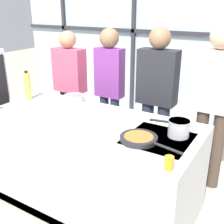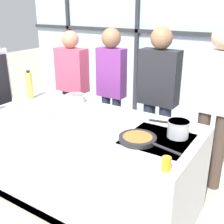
{
  "view_description": "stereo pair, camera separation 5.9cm",
  "coord_description": "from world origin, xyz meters",
  "px_view_note": "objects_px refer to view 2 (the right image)",
  "views": [
    {
      "loc": [
        1.5,
        -2.0,
        1.95
      ],
      "look_at": [
        0.22,
        0.1,
        1.01
      ],
      "focal_mm": 45.0,
      "sensor_mm": 36.0,
      "label": 1
    },
    {
      "loc": [
        1.55,
        -1.97,
        1.95
      ],
      "look_at": [
        0.22,
        0.1,
        1.01
      ],
      "focal_mm": 45.0,
      "sensor_mm": 36.0,
      "label": 2
    }
  ],
  "objects_px": {
    "spectator_center_right": "(158,94)",
    "spectator_far_left": "(72,83)",
    "white_plate": "(45,112)",
    "frying_pan": "(138,139)",
    "oil_bottle": "(29,85)",
    "saucepan": "(178,128)",
    "spectator_center_left": "(111,85)",
    "mixing_bowl": "(75,98)",
    "juice_glass_near": "(166,164)",
    "spectator_far_right": "(216,99)"
  },
  "relations": [
    {
      "from": "spectator_center_right",
      "to": "spectator_far_left",
      "type": "bearing_deg",
      "value": -0.0
    },
    {
      "from": "spectator_center_right",
      "to": "white_plate",
      "type": "xyz_separation_m",
      "value": [
        -0.82,
        -1.0,
        -0.07
      ]
    },
    {
      "from": "frying_pan",
      "to": "oil_bottle",
      "type": "distance_m",
      "value": 1.63
    },
    {
      "from": "saucepan",
      "to": "oil_bottle",
      "type": "distance_m",
      "value": 1.84
    },
    {
      "from": "spectator_center_left",
      "to": "oil_bottle",
      "type": "bearing_deg",
      "value": 49.02
    },
    {
      "from": "frying_pan",
      "to": "oil_bottle",
      "type": "bearing_deg",
      "value": 169.19
    },
    {
      "from": "saucepan",
      "to": "mixing_bowl",
      "type": "relative_size",
      "value": 1.46
    },
    {
      "from": "spectator_center_left",
      "to": "frying_pan",
      "type": "relative_size",
      "value": 3.07
    },
    {
      "from": "saucepan",
      "to": "juice_glass_near",
      "type": "bearing_deg",
      "value": -77.56
    },
    {
      "from": "frying_pan",
      "to": "spectator_far_right",
      "type": "bearing_deg",
      "value": 71.73
    },
    {
      "from": "frying_pan",
      "to": "oil_bottle",
      "type": "relative_size",
      "value": 1.63
    },
    {
      "from": "saucepan",
      "to": "juice_glass_near",
      "type": "xyz_separation_m",
      "value": [
        0.12,
        -0.53,
        -0.03
      ]
    },
    {
      "from": "oil_bottle",
      "to": "saucepan",
      "type": "bearing_deg",
      "value": -1.7
    },
    {
      "from": "saucepan",
      "to": "oil_bottle",
      "type": "height_order",
      "value": "oil_bottle"
    },
    {
      "from": "spectator_far_left",
      "to": "spectator_far_right",
      "type": "distance_m",
      "value": 1.94
    },
    {
      "from": "spectator_center_left",
      "to": "mixing_bowl",
      "type": "bearing_deg",
      "value": 76.06
    },
    {
      "from": "spectator_far_left",
      "to": "mixing_bowl",
      "type": "distance_m",
      "value": 0.75
    },
    {
      "from": "spectator_center_right",
      "to": "oil_bottle",
      "type": "bearing_deg",
      "value": 30.08
    },
    {
      "from": "juice_glass_near",
      "to": "white_plate",
      "type": "bearing_deg",
      "value": 167.0
    },
    {
      "from": "spectator_far_right",
      "to": "saucepan",
      "type": "relative_size",
      "value": 5.28
    },
    {
      "from": "juice_glass_near",
      "to": "mixing_bowl",
      "type": "bearing_deg",
      "value": 151.28
    },
    {
      "from": "oil_bottle",
      "to": "juice_glass_near",
      "type": "height_order",
      "value": "oil_bottle"
    },
    {
      "from": "saucepan",
      "to": "white_plate",
      "type": "height_order",
      "value": "saucepan"
    },
    {
      "from": "white_plate",
      "to": "spectator_center_left",
      "type": "bearing_deg",
      "value": 80.19
    },
    {
      "from": "frying_pan",
      "to": "saucepan",
      "type": "relative_size",
      "value": 1.63
    },
    {
      "from": "mixing_bowl",
      "to": "frying_pan",
      "type": "bearing_deg",
      "value": -25.12
    },
    {
      "from": "saucepan",
      "to": "juice_glass_near",
      "type": "distance_m",
      "value": 0.55
    },
    {
      "from": "spectator_far_left",
      "to": "oil_bottle",
      "type": "bearing_deg",
      "value": 89.41
    },
    {
      "from": "spectator_center_left",
      "to": "saucepan",
      "type": "xyz_separation_m",
      "value": [
        1.18,
        -0.81,
        -0.02
      ]
    },
    {
      "from": "spectator_center_left",
      "to": "saucepan",
      "type": "height_order",
      "value": "spectator_center_left"
    },
    {
      "from": "spectator_center_left",
      "to": "spectator_far_right",
      "type": "bearing_deg",
      "value": -180.0
    },
    {
      "from": "spectator_far_left",
      "to": "spectator_far_right",
      "type": "height_order",
      "value": "spectator_far_right"
    },
    {
      "from": "mixing_bowl",
      "to": "juice_glass_near",
      "type": "bearing_deg",
      "value": -28.72
    },
    {
      "from": "frying_pan",
      "to": "mixing_bowl",
      "type": "relative_size",
      "value": 2.39
    },
    {
      "from": "spectator_center_right",
      "to": "frying_pan",
      "type": "xyz_separation_m",
      "value": [
        0.3,
        -1.06,
        -0.06
      ]
    },
    {
      "from": "spectator_far_left",
      "to": "spectator_far_right",
      "type": "relative_size",
      "value": 0.92
    },
    {
      "from": "saucepan",
      "to": "oil_bottle",
      "type": "xyz_separation_m",
      "value": [
        -1.84,
        0.05,
        0.08
      ]
    },
    {
      "from": "spectator_far_left",
      "to": "saucepan",
      "type": "distance_m",
      "value": 2.0
    },
    {
      "from": "oil_bottle",
      "to": "juice_glass_near",
      "type": "xyz_separation_m",
      "value": [
        1.96,
        -0.59,
        -0.11
      ]
    },
    {
      "from": "spectator_far_right",
      "to": "saucepan",
      "type": "height_order",
      "value": "spectator_far_right"
    },
    {
      "from": "saucepan",
      "to": "white_plate",
      "type": "xyz_separation_m",
      "value": [
        -1.36,
        -0.19,
        -0.07
      ]
    },
    {
      "from": "spectator_far_right",
      "to": "white_plate",
      "type": "bearing_deg",
      "value": 34.29
    },
    {
      "from": "spectator_center_left",
      "to": "spectator_center_right",
      "type": "xyz_separation_m",
      "value": [
        0.65,
        0.0,
        -0.01
      ]
    },
    {
      "from": "oil_bottle",
      "to": "juice_glass_near",
      "type": "relative_size",
      "value": 3.47
    },
    {
      "from": "spectator_center_right",
      "to": "saucepan",
      "type": "bearing_deg",
      "value": 123.61
    },
    {
      "from": "spectator_far_right",
      "to": "white_plate",
      "type": "relative_size",
      "value": 8.05
    },
    {
      "from": "spectator_far_right",
      "to": "frying_pan",
      "type": "bearing_deg",
      "value": 71.73
    },
    {
      "from": "frying_pan",
      "to": "white_plate",
      "type": "bearing_deg",
      "value": 176.97
    },
    {
      "from": "spectator_center_left",
      "to": "frying_pan",
      "type": "height_order",
      "value": "spectator_center_left"
    },
    {
      "from": "spectator_center_right",
      "to": "white_plate",
      "type": "distance_m",
      "value": 1.29
    }
  ]
}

